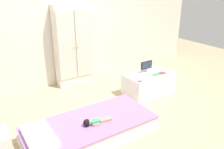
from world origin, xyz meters
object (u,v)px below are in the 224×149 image
Objects in this scene: bed at (90,129)px; book_green at (156,75)px; book_red at (162,73)px; tv_stand at (148,84)px; doll at (92,122)px; wardrobe at (73,46)px; rocking_horse_toy at (140,79)px; tv_monitor at (146,66)px.

bed is 13.00× the size of book_green.
tv_stand is at bearing 151.01° from book_red.
wardrobe is (0.59, 1.83, 0.53)m from doll.
tv_stand is (0.93, -1.20, -0.60)m from wardrobe.
book_red is at bearing 7.30° from rocking_horse_toy.
bed is 17.06× the size of rocking_horse_toy.
wardrobe is 13.93× the size of book_red.
tv_monitor is (1.53, 0.72, 0.26)m from doll.
book_red is (0.21, -0.12, 0.21)m from tv_stand.
tv_stand is at bearing 119.32° from book_green.
tv_monitor is at bearing 85.75° from tv_stand.
book_red is (0.21, -0.21, -0.12)m from tv_monitor.
tv_monitor is at bearing 37.14° from rocking_horse_toy.
bed is at bearing -157.04° from tv_monitor.
doll is at bearing -96.95° from bed.
tv_monitor is at bearing 22.96° from bed.
tv_stand is (1.52, 0.63, -0.06)m from doll.
tv_stand is 6.56× the size of book_green.
book_green is (1.58, 0.44, 0.30)m from bed.
book_red reaches higher than tv_stand.
rocking_horse_toy is (-0.37, -0.19, 0.25)m from tv_stand.
rocking_horse_toy is 0.59m from book_red.
tv_monitor is at bearing -49.63° from wardrobe.
bed is 0.17m from doll.
book_green is (1.59, 0.51, 0.15)m from doll.
book_green is 1.18× the size of book_red.
bed is 1.25m from rocking_horse_toy.
rocking_horse_toy is 0.90× the size of book_red.
wardrobe reaches higher than rocking_horse_toy.
wardrobe reaches higher than doll.
book_green reaches higher than bed.
tv_monitor is at bearing 106.01° from book_green.
rocking_horse_toy is (0.57, -1.39, -0.35)m from wardrobe.
doll is 2.90× the size of book_green.
wardrobe is 1.54m from rocking_horse_toy.
bed is at bearing -165.84° from book_red.
rocking_horse_toy is at bearing -142.86° from tv_monitor.
book_green is (0.06, -0.21, -0.11)m from tv_monitor.
tv_stand reaches higher than doll.
book_green reaches higher than doll.
wardrobe is at bearing 131.12° from book_red.
tv_stand is 0.34m from tv_monitor.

